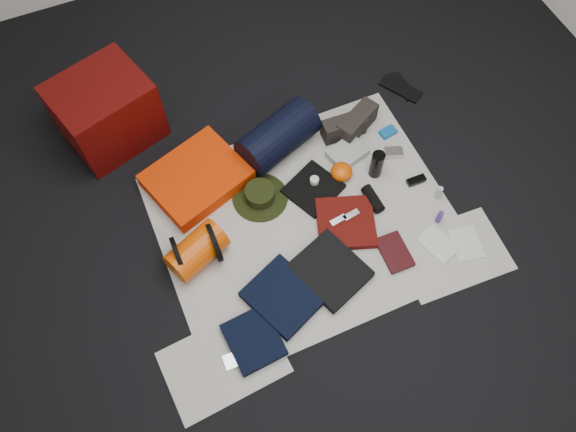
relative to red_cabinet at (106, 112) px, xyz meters
name	(u,v)px	position (x,y,z in m)	size (l,w,h in m)	color
floor	(306,223)	(0.81, -1.01, -0.22)	(4.50, 4.50, 0.02)	black
newspaper_mat	(306,221)	(0.81, -1.01, -0.21)	(1.60, 1.30, 0.01)	silver
newspaper_sheet_front_left	(224,362)	(0.11, -1.56, -0.21)	(0.58, 0.40, 0.00)	silver
newspaper_sheet_front_right	(452,254)	(1.46, -1.51, -0.21)	(0.58, 0.40, 0.00)	silver
red_cabinet	(106,112)	(0.00, 0.00, 0.00)	(0.52, 0.43, 0.43)	#4D0705
sleeping_pad	(197,178)	(0.34, -0.53, -0.16)	(0.53, 0.43, 0.10)	red
stuff_sack	(197,251)	(0.19, -0.98, -0.12)	(0.19, 0.19, 0.31)	#CD4403
sack_strap_left	(178,256)	(0.09, -0.98, -0.10)	(0.22, 0.22, 0.03)	black
sack_strap_right	(214,243)	(0.29, -0.98, -0.10)	(0.22, 0.22, 0.03)	black
navy_duffel	(278,137)	(0.86, -0.50, -0.08)	(0.25, 0.25, 0.47)	black
boonie_brim	(260,197)	(0.64, -0.77, -0.20)	(0.32, 0.32, 0.01)	black
boonie_crown	(260,194)	(0.64, -0.77, -0.16)	(0.17, 0.17, 0.07)	black
hiking_boot_left	(344,127)	(1.27, -0.56, -0.14)	(0.26, 0.10, 0.13)	black
hiking_boot_right	(357,122)	(1.35, -0.56, -0.14)	(0.29, 0.11, 0.14)	black
flip_flop_left	(401,89)	(1.76, -0.39, -0.21)	(0.10, 0.27, 0.01)	black
flip_flop_right	(402,86)	(1.78, -0.38, -0.21)	(0.09, 0.23, 0.01)	black
trousers_navy_a	(254,340)	(0.29, -1.53, -0.19)	(0.25, 0.28, 0.04)	black
trousers_navy_b	(283,297)	(0.52, -1.38, -0.18)	(0.31, 0.35, 0.06)	black
trousers_charcoal	(330,270)	(0.80, -1.34, -0.18)	(0.31, 0.36, 0.06)	black
black_tshirt	(313,189)	(0.93, -0.84, -0.19)	(0.28, 0.26, 0.03)	black
red_shirt	(346,223)	(1.01, -1.12, -0.19)	(0.32, 0.32, 0.04)	#4D0B08
orange_stuff_sack	(342,172)	(1.13, -0.82, -0.17)	(0.13, 0.13, 0.08)	#CD4403
first_aid_pouch	(347,153)	(1.22, -0.71, -0.18)	(0.21, 0.16, 0.05)	#929991
water_bottle	(377,164)	(1.31, -0.88, -0.11)	(0.08, 0.08, 0.19)	black
speaker	(373,199)	(1.21, -1.05, -0.18)	(0.06, 0.06, 0.17)	black
compact_camera	(393,153)	(1.47, -0.81, -0.19)	(0.11, 0.06, 0.04)	silver
cyan_case	(388,132)	(1.52, -0.67, -0.19)	(0.10, 0.06, 0.03)	#10589F
toiletry_purple	(439,217)	(1.49, -1.31, -0.16)	(0.03, 0.03, 0.09)	#3E267C
toiletry_clear	(438,193)	(1.56, -1.17, -0.16)	(0.03, 0.03, 0.10)	#A1A6A1
paperback_book	(395,252)	(1.17, -1.38, -0.19)	(0.14, 0.22, 0.03)	black
map_booklet	(438,244)	(1.42, -1.43, -0.20)	(0.14, 0.20, 0.01)	beige
map_printout	(466,243)	(1.56, -1.49, -0.21)	(0.15, 0.20, 0.01)	beige
sunglasses	(416,180)	(1.51, -1.03, -0.19)	(0.11, 0.04, 0.03)	black
key_cluster	(232,361)	(0.15, -1.58, -0.20)	(0.08, 0.08, 0.01)	silver
tape_roll	(314,181)	(0.95, -0.81, -0.16)	(0.05, 0.05, 0.04)	beige
energy_bar_a	(338,220)	(0.97, -1.10, -0.16)	(0.10, 0.04, 0.01)	silver
energy_bar_b	(351,215)	(1.05, -1.10, -0.16)	(0.10, 0.04, 0.01)	silver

